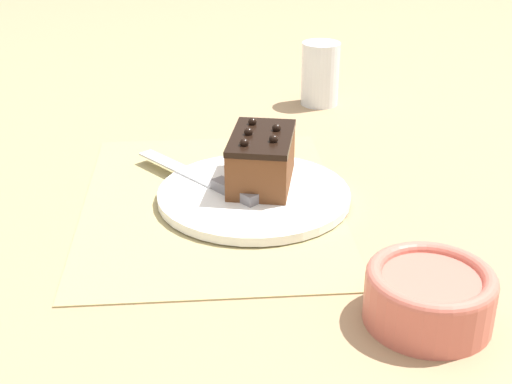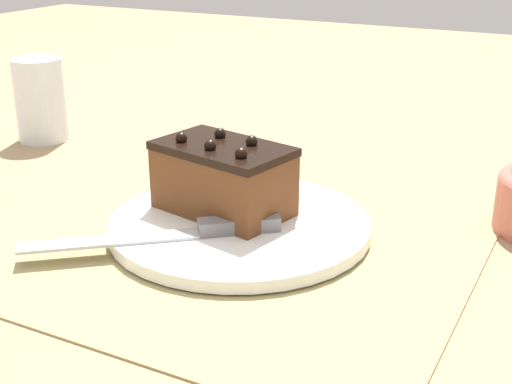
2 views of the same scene
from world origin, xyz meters
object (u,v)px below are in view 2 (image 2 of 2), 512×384
Objects in this scene: cake_plate at (242,225)px; drinking_glass at (40,100)px; chocolate_cake at (223,178)px; serving_knife at (197,230)px.

drinking_glass is at bearing -20.96° from cake_plate.
chocolate_cake is 0.73× the size of serving_knife.
chocolate_cake reaches higher than serving_knife.
chocolate_cake is at bearing -24.43° from cake_plate.
serving_knife reaches higher than cake_plate.
serving_knife is (0.02, 0.05, 0.01)m from cake_plate.
serving_knife is (-0.01, 0.06, -0.03)m from chocolate_cake.
cake_plate is 0.06m from serving_knife.
cake_plate is 1.75× the size of chocolate_cake.
drinking_glass is at bearing -20.70° from chocolate_cake.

